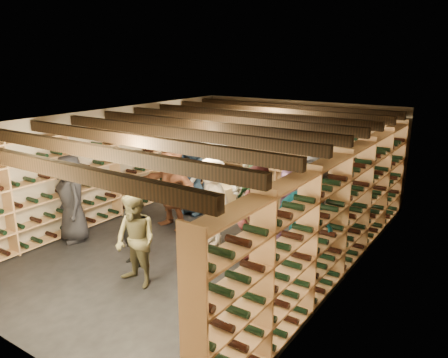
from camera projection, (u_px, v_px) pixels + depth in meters
ground at (209, 240)px, 8.61m from camera, size 8.00×8.00×0.00m
walls at (208, 182)px, 8.29m from camera, size 5.52×8.02×2.40m
ceiling at (207, 118)px, 7.96m from camera, size 5.50×8.00×0.01m
ceiling_joists at (207, 126)px, 8.00m from camera, size 5.40×7.12×0.18m
wine_rack_left at (115, 169)px, 9.71m from camera, size 0.32×7.50×2.15m
wine_rack_right at (339, 214)px, 6.94m from camera, size 0.32×7.50×2.15m
wine_rack_back at (295, 152)px, 11.38m from camera, size 4.70×0.30×2.15m
crate_stack_left at (222, 201)px, 9.87m from camera, size 0.56×0.43×0.68m
crate_stack_right at (277, 205)px, 9.86m from camera, size 0.54×0.40×0.51m
crate_loose at (250, 217)px, 9.62m from camera, size 0.57×0.45×0.17m
person_0 at (72, 199)px, 8.38m from camera, size 0.98×0.82×1.72m
person_1 at (132, 223)px, 7.40m from camera, size 0.64×0.52×1.53m
person_2 at (136, 241)px, 6.73m from camera, size 0.78×0.63×1.50m
person_3 at (212, 202)px, 8.21m from camera, size 1.24×0.98×1.69m
person_4 at (302, 225)px, 6.91m from camera, size 1.13×0.59×1.83m
person_5 at (172, 187)px, 9.07m from camera, size 1.69×0.74×1.76m
person_6 at (193, 176)px, 9.86m from camera, size 0.87×0.57×1.76m
person_7 at (246, 191)px, 9.10m from camera, size 0.65×0.52×1.56m
person_8 at (259, 219)px, 7.23m from camera, size 0.99×0.83×1.80m
person_9 at (212, 179)px, 9.40m from camera, size 1.37×1.00×1.91m
person_10 at (254, 203)px, 8.33m from camera, size 1.00×0.66×1.58m
person_11 at (289, 204)px, 8.43m from camera, size 1.44×0.62×1.50m
person_12 at (316, 196)px, 8.52m from camera, size 0.95×0.72×1.73m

